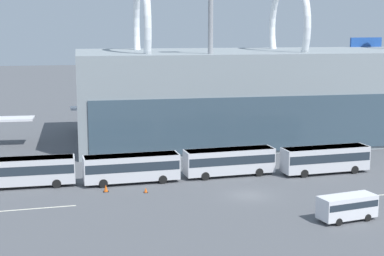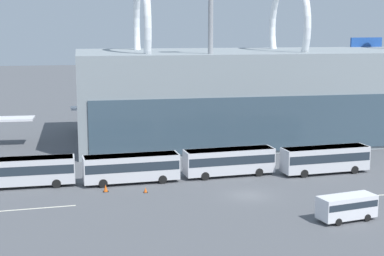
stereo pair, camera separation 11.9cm
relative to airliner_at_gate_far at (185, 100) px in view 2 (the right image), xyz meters
name	(u,v)px [view 2 (the right image)]	position (x,y,z in m)	size (l,w,h in m)	color
ground_plane	(249,195)	(-1.41, -46.74, -4.57)	(440.00, 440.00, 0.00)	#515459
airliner_at_gate_far	(185,100)	(0.00, 0.00, 0.00)	(41.50, 38.55, 13.35)	silver
shuttle_bus_0	(25,170)	(-25.34, -38.64, -2.62)	(11.09, 2.92, 3.31)	silver
shuttle_bus_1	(131,167)	(-13.40, -39.24, -2.62)	(11.18, 3.37, 3.31)	silver
shuttle_bus_2	(229,160)	(-1.45, -38.18, -2.62)	(11.21, 3.55, 3.31)	silver
shuttle_bus_3	(325,158)	(10.49, -39.22, -2.62)	(11.23, 3.63, 3.31)	silver
service_van_foreground	(347,206)	(5.21, -56.35, -3.17)	(5.90, 3.18, 2.38)	silver
floodlight_mast	(211,41)	(-0.70, -24.19, 11.38)	(2.78, 2.78, 25.21)	gray
lane_stripe_0	(16,210)	(-25.59, -47.27, -4.56)	(11.69, 0.25, 0.01)	silver
lane_stripe_2	(373,196)	(11.64, -49.32, -4.56)	(9.21, 0.25, 0.01)	silver
traffic_cone_0	(145,190)	(-12.26, -43.51, -4.29)	(0.49, 0.49, 0.58)	black
traffic_cone_1	(106,188)	(-16.53, -42.35, -4.17)	(0.62, 0.62, 0.81)	black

